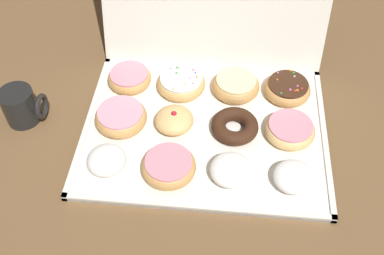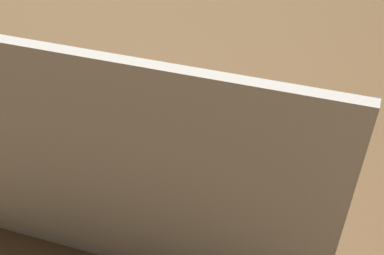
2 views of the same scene
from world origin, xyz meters
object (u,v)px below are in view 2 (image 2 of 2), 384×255
(powdered_filled_donut_2, at_px, (154,90))
(sprinkle_donut_11, at_px, (13,166))
(pink_frosted_donut_4, at_px, (283,163))
(sprinkle_donut_9, at_px, (177,202))
(powdered_filled_donut_3, at_px, (91,77))
(chocolate_cake_ring_donut_6, at_px, (124,132))
(powdered_filled_donut_0, at_px, (300,116))
(pink_frosted_donut_1, at_px, (224,103))
(pink_frosted_donut_7, at_px, (55,119))
(jelly_filled_donut_5, at_px, (205,147))
(pink_frosted_donut_8, at_px, (268,229))
(donut_box, at_px, (163,151))
(glazed_ring_donut_10, at_px, (89,183))

(powdered_filled_donut_2, bearing_deg, sprinkle_donut_11, 63.49)
(pink_frosted_donut_4, distance_m, sprinkle_donut_9, 0.18)
(powdered_filled_donut_3, height_order, pink_frosted_donut_4, powdered_filled_donut_3)
(powdered_filled_donut_2, height_order, chocolate_cake_ring_donut_6, powdered_filled_donut_2)
(powdered_filled_donut_0, bearing_deg, pink_frosted_donut_1, -0.01)
(pink_frosted_donut_7, bearing_deg, powdered_filled_donut_0, -161.54)
(sprinkle_donut_9, bearing_deg, powdered_filled_donut_2, -62.35)
(powdered_filled_donut_2, relative_size, pink_frosted_donut_4, 0.74)
(powdered_filled_donut_2, relative_size, jelly_filled_donut_5, 1.01)
(powdered_filled_donut_0, relative_size, jelly_filled_donut_5, 0.94)
(jelly_filled_donut_5, xyz_separation_m, sprinkle_donut_9, (0.00, 0.13, -0.00))
(powdered_filled_donut_3, distance_m, pink_frosted_donut_7, 0.14)
(pink_frosted_donut_7, xyz_separation_m, sprinkle_donut_11, (-0.00, 0.13, 0.00))
(pink_frosted_donut_7, distance_m, pink_frosted_donut_8, 0.41)
(sprinkle_donut_9, distance_m, sprinkle_donut_11, 0.26)
(powdered_filled_donut_2, distance_m, pink_frosted_donut_8, 0.37)
(donut_box, xyz_separation_m, pink_frosted_donut_7, (0.19, 0.00, 0.02))
(pink_frosted_donut_1, relative_size, pink_frosted_donut_8, 1.07)
(powdered_filled_donut_3, bearing_deg, pink_frosted_donut_8, 145.95)
(jelly_filled_donut_5, xyz_separation_m, chocolate_cake_ring_donut_6, (0.14, -0.00, -0.01))
(powdered_filled_donut_2, relative_size, sprinkle_donut_11, 0.80)
(powdered_filled_donut_0, bearing_deg, powdered_filled_donut_3, -0.65)
(pink_frosted_donut_1, height_order, powdered_filled_donut_3, powdered_filled_donut_3)
(sprinkle_donut_9, relative_size, glazed_ring_donut_10, 1.03)
(powdered_filled_donut_0, height_order, powdered_filled_donut_3, powdered_filled_donut_0)
(pink_frosted_donut_1, bearing_deg, sprinkle_donut_9, 90.27)
(powdered_filled_donut_3, bearing_deg, glazed_ring_donut_10, 116.03)
(powdered_filled_donut_3, xyz_separation_m, chocolate_cake_ring_donut_6, (-0.13, 0.13, -0.01))
(chocolate_cake_ring_donut_6, bearing_deg, powdered_filled_donut_2, -91.96)
(sprinkle_donut_9, bearing_deg, glazed_ring_donut_10, 1.14)
(powdered_filled_donut_2, bearing_deg, pink_frosted_donut_8, 135.35)
(powdered_filled_donut_3, bearing_deg, donut_box, 145.75)
(chocolate_cake_ring_donut_6, distance_m, sprinkle_donut_11, 0.18)
(glazed_ring_donut_10, xyz_separation_m, sprinkle_donut_11, (0.13, 0.00, -0.00))
(chocolate_cake_ring_donut_6, distance_m, pink_frosted_donut_7, 0.12)
(sprinkle_donut_9, bearing_deg, pink_frosted_donut_8, 176.70)
(jelly_filled_donut_5, height_order, chocolate_cake_ring_donut_6, jelly_filled_donut_5)
(powdered_filled_donut_0, xyz_separation_m, powdered_filled_donut_3, (0.39, -0.00, -0.00))
(pink_frosted_donut_7, height_order, pink_frosted_donut_8, same)
(glazed_ring_donut_10, bearing_deg, pink_frosted_donut_7, -44.79)
(donut_box, relative_size, pink_frosted_donut_8, 5.12)
(pink_frosted_donut_7, bearing_deg, powdered_filled_donut_2, -134.58)
(pink_frosted_donut_4, relative_size, glazed_ring_donut_10, 1.04)
(pink_frosted_donut_1, height_order, chocolate_cake_ring_donut_6, pink_frosted_donut_1)
(jelly_filled_donut_5, xyz_separation_m, pink_frosted_donut_7, (0.26, 0.00, -0.00))
(pink_frosted_donut_4, xyz_separation_m, jelly_filled_donut_5, (0.12, 0.00, 0.00))
(pink_frosted_donut_8, relative_size, sprinkle_donut_11, 0.97)
(powdered_filled_donut_2, bearing_deg, chocolate_cake_ring_donut_6, 88.04)
(pink_frosted_donut_1, height_order, glazed_ring_donut_10, glazed_ring_donut_10)
(powdered_filled_donut_0, distance_m, chocolate_cake_ring_donut_6, 0.30)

